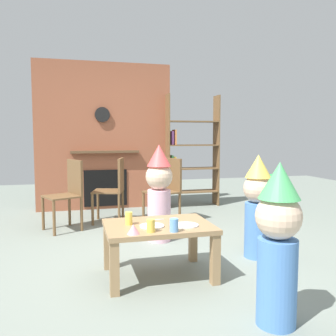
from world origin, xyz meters
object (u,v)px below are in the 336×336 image
at_px(coffee_table, 158,233).
at_px(child_by_the_chairs, 159,190).
at_px(paper_cup_center, 174,225).
at_px(dining_chair_right, 167,186).
at_px(bookshelf, 189,155).
at_px(birthday_cake_slice, 133,229).
at_px(paper_cup_near_right, 129,218).
at_px(potted_plant_tall, 273,188).
at_px(paper_plate_rear, 152,226).
at_px(dining_chair_middle, 114,186).
at_px(dining_chair_left, 68,190).
at_px(child_with_cone_hat, 278,240).
at_px(child_in_pink, 257,203).
at_px(paper_cup_near_left, 151,226).
at_px(paper_plate_front, 186,225).

distance_m(coffee_table, child_by_the_chairs, 1.07).
xyz_separation_m(paper_cup_center, dining_chair_right, (0.48, 2.09, 0.00)).
bearing_deg(bookshelf, birthday_cake_slice, -115.06).
relative_size(coffee_table, paper_cup_near_right, 8.33).
relative_size(child_by_the_chairs, potted_plant_tall, 1.88).
xyz_separation_m(paper_plate_rear, child_by_the_chairs, (0.32, 1.09, 0.12)).
distance_m(paper_plate_rear, dining_chair_middle, 2.10).
relative_size(dining_chair_left, dining_chair_middle, 1.00).
bearing_deg(birthday_cake_slice, dining_chair_left, 103.92).
bearing_deg(potted_plant_tall, birthday_cake_slice, -137.24).
height_order(child_with_cone_hat, potted_plant_tall, child_with_cone_hat).
height_order(dining_chair_middle, dining_chair_right, same).
relative_size(child_by_the_chairs, dining_chair_right, 1.23).
height_order(child_in_pink, dining_chair_middle, child_in_pink).
bearing_deg(bookshelf, paper_cup_near_right, -117.18).
xyz_separation_m(paper_cup_near_left, child_by_the_chairs, (0.36, 1.25, 0.08)).
bearing_deg(bookshelf, coffee_table, -112.76).
xyz_separation_m(coffee_table, child_with_cone_hat, (0.55, -0.96, 0.18)).
bearing_deg(paper_plate_rear, child_in_pink, 14.77).
distance_m(paper_plate_front, dining_chair_middle, 2.18).
bearing_deg(paper_plate_front, child_by_the_chairs, 88.20).
bearing_deg(bookshelf, dining_chair_middle, -147.93).
distance_m(child_with_cone_hat, child_by_the_chairs, 2.01).
bearing_deg(birthday_cake_slice, paper_cup_near_left, 8.75).
xyz_separation_m(bookshelf, coffee_table, (-1.21, -2.89, -0.50)).
relative_size(birthday_cake_slice, child_in_pink, 0.10).
distance_m(child_with_cone_hat, dining_chair_left, 3.07).
distance_m(paper_cup_center, dining_chair_middle, 2.31).
bearing_deg(paper_cup_center, paper_cup_near_right, 134.76).
height_order(dining_chair_left, dining_chair_middle, same).
xyz_separation_m(paper_cup_near_right, dining_chair_right, (0.79, 1.78, -0.00)).
bearing_deg(dining_chair_right, paper_cup_near_left, 51.61).
bearing_deg(potted_plant_tall, child_in_pink, -124.46).
height_order(child_by_the_chairs, dining_chair_left, child_by_the_chairs).
relative_size(paper_plate_front, child_with_cone_hat, 0.20).
relative_size(paper_cup_near_left, dining_chair_left, 0.11).
relative_size(birthday_cake_slice, child_with_cone_hat, 0.10).
xyz_separation_m(paper_plate_front, dining_chair_left, (-0.98, 1.93, 0.05)).
bearing_deg(paper_cup_near_left, paper_plate_rear, 75.01).
height_order(paper_cup_center, dining_chair_right, dining_chair_right).
bearing_deg(paper_cup_near_right, dining_chair_right, 65.95).
bearing_deg(child_by_the_chairs, paper_plate_front, 11.78).
bearing_deg(birthday_cake_slice, paper_plate_front, 16.04).
relative_size(birthday_cake_slice, child_by_the_chairs, 0.09).
relative_size(paper_cup_near_right, dining_chair_right, 0.12).
relative_size(child_with_cone_hat, dining_chair_middle, 1.16).
relative_size(paper_plate_front, dining_chair_left, 0.23).
height_order(coffee_table, child_with_cone_hat, child_with_cone_hat).
height_order(coffee_table, dining_chair_middle, dining_chair_middle).
height_order(bookshelf, child_in_pink, bookshelf).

